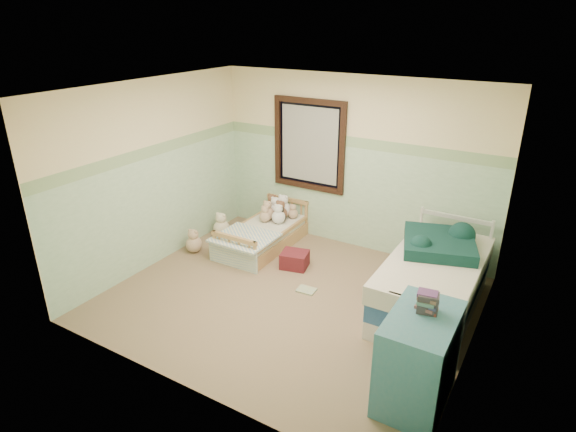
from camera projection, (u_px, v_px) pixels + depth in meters
The scene contains 32 objects.
floor at pixel (289, 299), 5.90m from camera, with size 4.20×3.60×0.02m, color #817058.
ceiling at pixel (289, 90), 4.92m from camera, with size 4.20×3.60×0.02m, color silver.
wall_back at pixel (353, 164), 6.84m from camera, with size 4.20×0.04×2.50m, color beige.
wall_front at pixel (179, 271), 3.98m from camera, with size 4.20×0.04×2.50m, color beige.
wall_left at pixel (154, 175), 6.40m from camera, with size 0.04×3.60×2.50m, color beige.
wall_right at pixel (485, 246), 4.42m from camera, with size 0.04×3.60×2.50m, color beige.
wainscot_mint at pixel (351, 197), 7.02m from camera, with size 4.20×0.01×1.50m, color #93BB99.
border_strip at pixel (354, 142), 6.70m from camera, with size 4.20×0.01×0.15m, color #498548.
window_frame at pixel (309, 145), 7.06m from camera, with size 1.16×0.06×1.36m, color black.
window_blinds at pixel (309, 145), 7.07m from camera, with size 0.92×0.01×1.12m, color #B6B6B1.
toddler_bed_frame at pixel (263, 240), 7.19m from camera, with size 0.74×1.49×0.19m, color #9B7948.
toddler_mattress at pixel (263, 231), 7.13m from camera, with size 0.68×1.42×0.12m, color silver.
patchwork_quilt at pixel (245, 238), 6.74m from camera, with size 0.81×0.74×0.03m, color #729CCB.
plush_bed_brown at pixel (272, 207), 7.53m from camera, with size 0.22×0.22×0.22m, color brown.
plush_bed_white at pixel (283, 209), 7.44m from camera, with size 0.24×0.24×0.24m, color white.
plush_bed_tan at pixel (267, 213), 7.34m from camera, with size 0.21×0.21×0.21m, color tan.
plush_bed_dark at pixel (280, 217), 7.24m from camera, with size 0.18×0.18×0.18m, color black.
plush_floor_cream at pixel (222, 228), 7.51m from camera, with size 0.26×0.26×0.26m, color #F9EECC.
plush_floor_tan at pixel (194, 244), 7.01m from camera, with size 0.24×0.24×0.24m, color tan.
twin_bed_frame at pixel (430, 301), 5.64m from camera, with size 0.94×1.88×0.22m, color silver.
twin_boxspring at pixel (432, 285), 5.55m from camera, with size 0.94×1.88×0.22m, color navy.
twin_mattress at pixel (435, 268), 5.47m from camera, with size 0.98×1.92×0.22m, color silver.
teal_blanket at pixel (439, 243), 5.66m from camera, with size 0.80×0.85×0.14m, color #0C302F.
dresser at pixel (418, 358), 4.20m from camera, with size 0.55×0.87×0.87m, color teal.
book_stack at pixel (428, 303), 4.07m from camera, with size 0.17×0.13×0.17m, color #402A26.
red_pillow at pixel (295, 260), 6.59m from camera, with size 0.35×0.31×0.22m, color maroon.
floor_book at pixel (306, 290), 6.05m from camera, with size 0.23×0.18×0.02m, color gold.
extra_plush_0 at pixel (280, 214), 7.30m from camera, with size 0.22×0.22×0.22m, color brown.
extra_plush_1 at pixel (278, 217), 7.21m from camera, with size 0.20×0.20×0.20m, color white.
extra_plush_2 at pixel (265, 217), 7.26m from camera, with size 0.17×0.17×0.17m, color tan.
extra_plush_3 at pixel (275, 210), 7.44m from camera, with size 0.22×0.22×0.22m, color white.
extra_plush_4 at pixel (293, 214), 7.39m from camera, with size 0.16×0.16×0.16m, color tan.
Camera 1 is at (2.56, -4.34, 3.22)m, focal length 29.89 mm.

